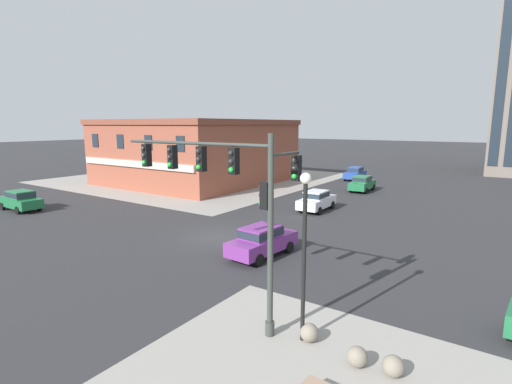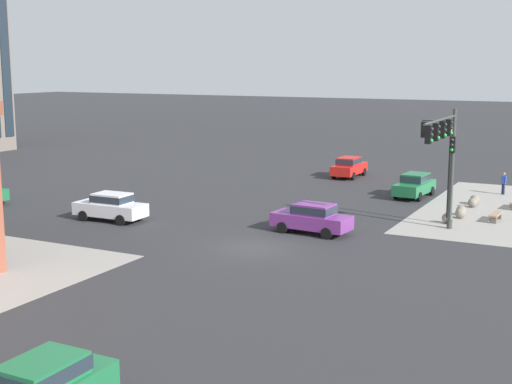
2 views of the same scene
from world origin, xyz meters
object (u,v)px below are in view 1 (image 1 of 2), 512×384
Objects in this scene: bollard_sphere_curb_b at (357,357)px; car_main_northbound_near at (20,200)px; street_lamp_corner_near at (304,239)px; car_main_southbound_near at (355,173)px; car_main_southbound_far at (317,200)px; bollard_sphere_curb_a at (309,333)px; car_main_mid at (262,240)px; traffic_signal_main at (232,191)px; car_main_northbound_far at (362,183)px; bollard_sphere_curb_c at (393,366)px.

car_main_northbound_near is at bearing 171.56° from bollard_sphere_curb_b.
street_lamp_corner_near reaches higher than car_main_southbound_near.
bollard_sphere_curb_b is at bearing -61.12° from car_main_southbound_far.
car_main_mid is (-5.97, 6.13, 0.61)m from bollard_sphere_curb_a.
bollard_sphere_curb_b is (4.77, -0.14, -4.53)m from traffic_signal_main.
car_main_southbound_near is 31.98m from car_main_mid.
car_main_northbound_near is 32.59m from car_main_northbound_far.
bollard_sphere_curb_c is at bearing -7.91° from car_main_northbound_near.
bollard_sphere_curb_a is at bearing -45.79° from car_main_mid.
car_main_northbound_near reaches higher than bollard_sphere_curb_b.
bollard_sphere_curb_b is 31.09m from car_main_northbound_near.
car_main_southbound_far is (-10.24, 18.57, 0.61)m from bollard_sphere_curb_b.
traffic_signal_main is at bearing -73.45° from car_main_southbound_far.
car_main_mid is at bearing 132.80° from street_lamp_corner_near.
car_main_northbound_near is at bearing -128.87° from car_main_northbound_far.
traffic_signal_main is 26.64m from car_main_northbound_near.
car_main_southbound_far is at bearing -79.01° from car_main_southbound_near.
bollard_sphere_curb_a is at bearing 5.07° from traffic_signal_main.
car_main_northbound_near is at bearing -145.66° from car_main_southbound_far.
street_lamp_corner_near is (-3.03, 0.20, 3.21)m from bollard_sphere_curb_c.
traffic_signal_main is 11.14× the size of bollard_sphere_curb_c.
bollard_sphere_curb_b is at bearing -1.68° from traffic_signal_main.
car_main_northbound_far is at bearing 51.13° from car_main_northbound_near.
car_main_northbound_far is 1.01× the size of car_main_southbound_far.
traffic_signal_main is at bearing 178.32° from bollard_sphere_curb_b.
bollard_sphere_curb_b is 3.81m from street_lamp_corner_near.
bollard_sphere_curb_a is 2.80m from bollard_sphere_curb_c.
bollard_sphere_curb_c is 4.42m from street_lamp_corner_near.
car_main_northbound_near is (-25.98, 4.42, -3.93)m from traffic_signal_main.
traffic_signal_main is at bearing -79.50° from car_main_northbound_far.
bollard_sphere_curb_b is 10.16m from car_main_mid.
bollard_sphere_curb_c is at bearing -3.87° from street_lamp_corner_near.
traffic_signal_main is 8.08m from car_main_mid.
car_main_northbound_far and car_main_southbound_far have the same top height.
car_main_southbound_near reaches higher than bollard_sphere_curb_c.
car_main_northbound_far is at bearing 105.62° from street_lamp_corner_near.
car_main_northbound_near is at bearing -175.09° from car_main_mid.
traffic_signal_main reaches higher than car_main_northbound_near.
traffic_signal_main is 1.56× the size of car_main_southbound_far.
bollard_sphere_curb_c is (2.79, -0.26, 0.00)m from bollard_sphere_curb_a.
car_main_southbound_far is (-11.25, 18.42, 0.61)m from bollard_sphere_curb_c.
car_main_southbound_near is (-14.00, 37.90, 0.61)m from bollard_sphere_curb_b.
bollard_sphere_curb_a is 1.00× the size of bollard_sphere_curb_b.
car_main_northbound_far is at bearing 90.24° from car_main_southbound_far.
bollard_sphere_curb_c is at bearing -69.23° from car_main_northbound_far.
traffic_signal_main is 19.62m from car_main_southbound_far.
traffic_signal_main reaches higher than bollard_sphere_curb_c.
traffic_signal_main is 1.55× the size of car_main_southbound_near.
traffic_signal_main reaches higher than bollard_sphere_curb_b.
car_main_mid is (2.50, -12.03, 0.00)m from car_main_southbound_far.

